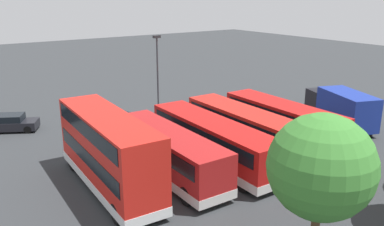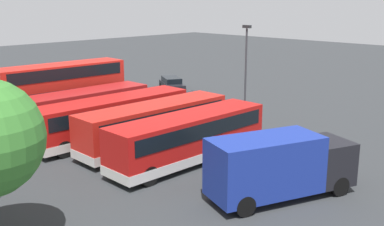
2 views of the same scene
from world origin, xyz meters
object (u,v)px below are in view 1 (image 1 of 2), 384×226
Objects in this scene: car_small_green at (117,121)px; lamp_post_tall at (158,69)px; bus_single_deck_fourth at (168,152)px; car_hatchback_silver at (8,123)px; bus_double_decker_fifth at (108,150)px; bus_single_deck_second at (244,127)px; bus_single_deck_third at (213,140)px; bus_single_deck_near_end at (282,120)px; box_truck_blue at (341,107)px.

lamp_post_tall is at bearing -165.38° from car_small_green.
bus_single_deck_fourth is at bearing 82.99° from car_small_green.
bus_single_deck_fourth is 2.14× the size of car_hatchback_silver.
lamp_post_tall is (-9.86, -11.20, 2.00)m from bus_double_decker_fifth.
bus_single_deck_second is 2.27× the size of car_hatchback_silver.
bus_single_deck_third is at bearing 77.91° from lamp_post_tall.
bus_single_deck_near_end is 10.75m from bus_single_deck_fourth.
car_hatchback_silver is at bearing -15.17° from lamp_post_tall.
bus_double_decker_fifth is (14.53, -0.03, 0.83)m from bus_single_deck_near_end.
bus_single_deck_third is 1.12× the size of bus_double_decker_fifth.
box_truck_blue is (-6.73, 0.48, 0.08)m from bus_single_deck_near_end.
bus_double_decker_fifth is 15.06m from lamp_post_tall.
bus_double_decker_fifth is at bearing 100.58° from car_hatchback_silver.
bus_single_deck_second is at bearing 121.39° from car_small_green.
car_small_green is at bearing -46.53° from bus_single_deck_near_end.
box_truck_blue is at bearing 175.94° from bus_single_deck_near_end.
bus_single_deck_second is at bearing -5.02° from box_truck_blue.
lamp_post_tall reaches higher than bus_double_decker_fifth.
bus_single_deck_fourth is 17.48m from box_truck_blue.
bus_single_deck_near_end is 14.56m from bus_double_decker_fifth.
bus_single_deck_fourth is 3.90m from bus_double_decker_fifth.
lamp_post_tall reaches higher than box_truck_blue.
bus_single_deck_third is at bearing -178.65° from bus_single_deck_fourth.
bus_single_deck_near_end reaches higher than car_small_green.
bus_single_deck_near_end is 12.49m from lamp_post_tall.
bus_double_decker_fifth is 1.34× the size of box_truck_blue.
lamp_post_tall is (-2.48, -11.59, 2.82)m from bus_single_deck_third.
box_truck_blue reaches higher than bus_single_deck_fourth.
box_truck_blue reaches higher than car_hatchback_silver.
bus_single_deck_second is at bearing -167.30° from bus_single_deck_third.
box_truck_blue is at bearing 147.14° from car_small_green.
bus_double_decker_fifth reaches higher than car_small_green.
bus_single_deck_fourth is at bearing 1.35° from bus_single_deck_third.
bus_single_deck_near_end is at bearing 139.69° from car_hatchback_silver.
bus_single_deck_second is 1.06× the size of bus_single_deck_fourth.
bus_single_deck_second is 1.40× the size of box_truck_blue.
bus_single_deck_second is 3.61m from bus_single_deck_third.
bus_double_decker_fifth is at bearing 63.01° from car_small_green.
car_small_green is at bearing -97.01° from bus_single_deck_fourth.
bus_double_decker_fifth is (7.38, -0.39, 0.82)m from bus_single_deck_third.
bus_single_deck_fourth is at bearing 172.86° from bus_double_decker_fifth.
bus_single_deck_second is at bearing 133.79° from car_hatchback_silver.
bus_single_deck_near_end is 22.66m from car_hatchback_silver.
bus_single_deck_second is 10.41m from box_truck_blue.
bus_single_deck_second is 11.23m from car_small_green.
bus_single_deck_near_end is 3.66m from bus_single_deck_second.
car_hatchback_silver is 9.09m from car_small_green.
lamp_post_tall is at bearing -117.47° from bus_single_deck_fourth.
bus_single_deck_third is (3.52, 0.79, 0.00)m from bus_single_deck_second.
box_truck_blue is (-13.89, 0.12, 0.08)m from bus_single_deck_third.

